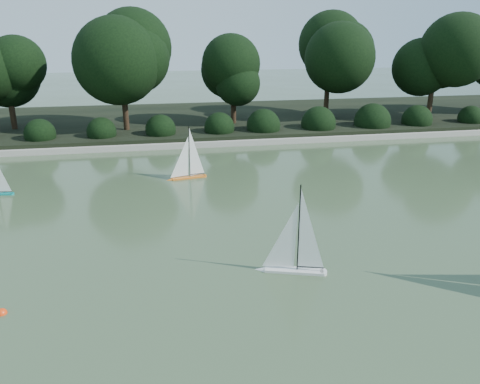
# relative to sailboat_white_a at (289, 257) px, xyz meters

# --- Properties ---
(ground) EXTENTS (80.00, 80.00, 0.00)m
(ground) POSITION_rel_sailboat_white_a_xyz_m (0.08, -0.23, -0.25)
(ground) COLOR #32462A
(ground) RESTS_ON ground
(pond_coping) EXTENTS (40.00, 0.35, 0.18)m
(pond_coping) POSITION_rel_sailboat_white_a_xyz_m (0.08, 8.77, -0.16)
(pond_coping) COLOR gray
(pond_coping) RESTS_ON ground
(far_bank) EXTENTS (40.00, 8.00, 0.30)m
(far_bank) POSITION_rel_sailboat_white_a_xyz_m (0.08, 12.77, -0.10)
(far_bank) COLOR black
(far_bank) RESTS_ON ground
(tree_line) EXTENTS (26.31, 3.93, 4.39)m
(tree_line) POSITION_rel_sailboat_white_a_xyz_m (1.31, 11.21, 2.39)
(tree_line) COLOR black
(tree_line) RESTS_ON ground
(shrub_hedge) EXTENTS (29.10, 1.10, 1.10)m
(shrub_hedge) POSITION_rel_sailboat_white_a_xyz_m (0.08, 9.67, 0.20)
(shrub_hedge) COLOR black
(shrub_hedge) RESTS_ON ground
(sailboat_white_a) EXTENTS (1.16, 0.53, 1.60)m
(sailboat_white_a) POSITION_rel_sailboat_white_a_xyz_m (0.00, 0.00, 0.00)
(sailboat_white_a) COLOR silver
(sailboat_white_a) RESTS_ON ground
(sailboat_orange) EXTENTS (1.09, 0.34, 1.49)m
(sailboat_orange) POSITION_rel_sailboat_white_a_xyz_m (-1.24, 5.33, -0.02)
(sailboat_orange) COLOR orange
(sailboat_orange) RESTS_ON ground
(race_buoy) EXTENTS (0.15, 0.15, 0.15)m
(race_buoy) POSITION_rel_sailboat_white_a_xyz_m (-4.23, -0.40, -0.25)
(race_buoy) COLOR #F83A0D
(race_buoy) RESTS_ON ground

